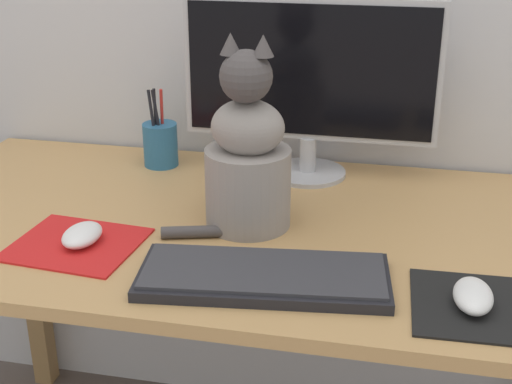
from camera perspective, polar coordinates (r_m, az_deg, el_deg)
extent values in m
cube|color=tan|center=(1.37, -0.54, -2.87)|extent=(1.42, 0.72, 0.02)
cube|color=olive|center=(2.03, -17.41, -6.28)|extent=(0.05, 0.05, 0.69)
cylinder|color=#B2B2B7|center=(1.59, 4.12, 1.57)|extent=(0.17, 0.17, 0.01)
cylinder|color=#B2B2B7|center=(1.58, 4.17, 3.02)|extent=(0.04, 0.04, 0.08)
cube|color=#B2B2B7|center=(1.52, 4.37, 9.68)|extent=(0.54, 0.02, 0.30)
cube|color=black|center=(1.51, 4.32, 9.60)|extent=(0.52, 0.00, 0.28)
cube|color=black|center=(1.16, 0.62, -6.83)|extent=(0.42, 0.21, 0.02)
cube|color=#333338|center=(1.15, 0.62, -6.31)|extent=(0.40, 0.19, 0.01)
cube|color=red|center=(1.31, -14.19, -4.08)|extent=(0.24, 0.21, 0.00)
cube|color=black|center=(1.15, 17.91, -8.76)|extent=(0.23, 0.20, 0.00)
ellipsoid|color=white|center=(1.31, -13.74, -3.35)|extent=(0.06, 0.10, 0.03)
ellipsoid|color=white|center=(1.13, 16.98, -7.95)|extent=(0.06, 0.10, 0.03)
cylinder|color=gray|center=(1.32, -0.54, 0.35)|extent=(0.17, 0.17, 0.15)
ellipsoid|color=gray|center=(1.28, -0.56, 5.18)|extent=(0.14, 0.12, 0.10)
sphere|color=#474242|center=(1.25, -0.73, 9.23)|extent=(0.10, 0.10, 0.09)
cone|color=#474242|center=(1.24, -2.06, 11.79)|extent=(0.04, 0.04, 0.04)
cone|color=#474242|center=(1.23, 0.58, 11.64)|extent=(0.04, 0.04, 0.04)
cylinder|color=#474242|center=(1.30, -3.07, -3.15)|extent=(0.20, 0.08, 0.02)
cylinder|color=#286089|center=(1.64, -7.65, 3.78)|extent=(0.08, 0.08, 0.10)
cylinder|color=black|center=(1.61, -8.26, 5.65)|extent=(0.02, 0.02, 0.14)
cylinder|color=black|center=(1.62, -8.03, 5.76)|extent=(0.01, 0.02, 0.14)
cylinder|color=red|center=(1.62, -7.52, 5.81)|extent=(0.01, 0.02, 0.14)
cylinder|color=black|center=(1.62, -7.88, 5.69)|extent=(0.02, 0.01, 0.14)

